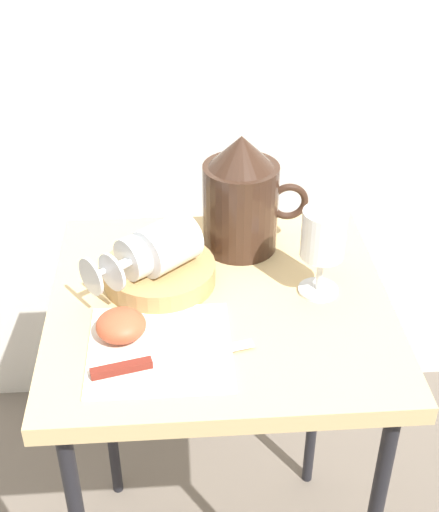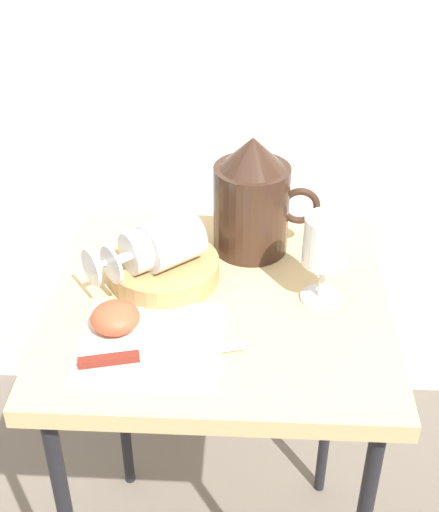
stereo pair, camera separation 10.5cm
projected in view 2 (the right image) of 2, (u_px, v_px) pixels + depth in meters
The scene contains 10 objects.
curtain_drape at pixel (234, 27), 1.43m from camera, with size 2.40×0.03×1.96m, color silver.
table at pixel (220, 334), 1.14m from camera, with size 0.53×0.51×0.72m.
linen_napkin at pixel (151, 343), 1.01m from camera, with size 0.20×0.19×0.00m, color silver.
basket_tray at pixel (164, 269), 1.14m from camera, with size 0.18×0.18×0.04m, color tan.
pitcher at pixel (252, 205), 1.18m from camera, with size 0.18×0.13×0.21m.
wine_glass_upright at pixel (325, 246), 1.04m from camera, with size 0.07×0.07×0.15m.
wine_glass_tipped_near at pixel (168, 242), 1.10m from camera, with size 0.16×0.15×0.08m.
wine_glass_tipped_far at pixel (148, 248), 1.09m from camera, with size 0.16×0.14×0.07m.
apple_half_left at pixel (115, 318), 1.02m from camera, with size 0.07×0.07×0.04m, color #C15133.
knife at pixel (137, 357), 0.97m from camera, with size 0.23×0.07×0.01m.
Camera 2 is at (0.04, -0.88, 1.39)m, focal length 49.07 mm.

